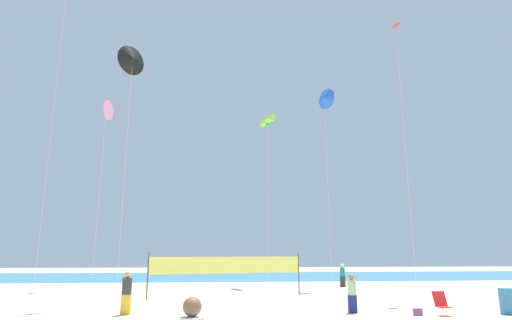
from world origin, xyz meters
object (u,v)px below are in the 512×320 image
object	(u,v)px
beach_handbag	(418,312)
kite_blue_delta	(325,99)
kite_black_delta	(132,60)
kite_lime_tube	(268,121)
volleyball_net	(228,267)
folding_beach_chair	(442,303)
trash_barrel	(508,301)
kite_pink_delta	(106,111)
beachgoer_teal_shirt	(342,274)
beachgoer_charcoal_shirt	(127,291)
kite_red_diamond	(396,31)
beachgoer_sage_shirt	(352,292)

from	to	relation	value
beach_handbag	kite_blue_delta	world-z (taller)	kite_blue_delta
kite_black_delta	kite_lime_tube	bearing A→B (deg)	51.71
volleyball_net	kite_lime_tube	size ratio (longest dim) A/B	0.63
folding_beach_chair	trash_barrel	xyz separation A→B (m)	(2.79, 0.06, 0.03)
volleyball_net	kite_pink_delta	xyz separation A→B (m)	(-9.16, 7.11, 11.28)
kite_lime_tube	kite_black_delta	bearing A→B (deg)	-128.29
volleyball_net	kite_pink_delta	world-z (taller)	kite_pink_delta
kite_blue_delta	kite_lime_tube	bearing A→B (deg)	143.62
beachgoer_teal_shirt	beachgoer_charcoal_shirt	distance (m)	18.21
trash_barrel	kite_red_diamond	size ratio (longest dim) A/B	0.06
beachgoer_charcoal_shirt	kite_pink_delta	xyz separation A→B (m)	(-4.97, 13.35, 12.02)
beachgoer_sage_shirt	folding_beach_chair	world-z (taller)	beachgoer_sage_shirt
kite_pink_delta	beachgoer_sage_shirt	bearing A→B (deg)	-44.32
folding_beach_chair	volleyball_net	size ratio (longest dim) A/B	0.11
beachgoer_sage_shirt	beach_handbag	xyz separation A→B (m)	(2.29, -0.92, -0.69)
beachgoer_teal_shirt	trash_barrel	distance (m)	14.50
kite_red_diamond	volleyball_net	bearing A→B (deg)	174.54
beachgoer_teal_shirt	kite_pink_delta	distance (m)	21.40
trash_barrel	beachgoer_teal_shirt	bearing A→B (deg)	99.66
beachgoer_charcoal_shirt	beachgoer_sage_shirt	bearing A→B (deg)	-72.96
folding_beach_chair	kite_lime_tube	xyz separation A→B (m)	(-4.82, 16.19, 12.52)
trash_barrel	beach_handbag	bearing A→B (deg)	-179.77
beachgoer_charcoal_shirt	kite_lime_tube	size ratio (longest dim) A/B	0.13
beachgoer_charcoal_shirt	kite_lime_tube	xyz separation A→B (m)	(7.52, 14.88, 12.08)
beachgoer_sage_shirt	beach_handbag	bearing A→B (deg)	150.72
beachgoer_sage_shirt	folding_beach_chair	size ratio (longest dim) A/B	1.74
folding_beach_chair	volleyball_net	world-z (taller)	volleyball_net
beachgoer_sage_shirt	beachgoer_charcoal_shirt	world-z (taller)	beachgoer_charcoal_shirt
kite_pink_delta	kite_lime_tube	bearing A→B (deg)	6.97
kite_pink_delta	kite_black_delta	size ratio (longest dim) A/B	1.02
beachgoer_teal_shirt	kite_blue_delta	world-z (taller)	kite_blue_delta
beach_handbag	kite_lime_tube	xyz separation A→B (m)	(-3.83, 16.15, 12.85)
kite_lime_tube	kite_blue_delta	distance (m)	5.11
kite_red_diamond	beachgoer_charcoal_shirt	bearing A→B (deg)	-160.03
beachgoer_teal_shirt	volleyball_net	size ratio (longest dim) A/B	0.19
volleyball_net	kite_red_diamond	distance (m)	17.69
volleyball_net	beachgoer_teal_shirt	bearing A→B (deg)	38.57
kite_blue_delta	kite_black_delta	bearing A→B (deg)	-147.68
trash_barrel	kite_lime_tube	xyz separation A→B (m)	(-7.62, 16.13, 12.49)
trash_barrel	beach_handbag	distance (m)	3.80
volleyball_net	kite_pink_delta	size ratio (longest dim) A/B	0.62
folding_beach_chair	beachgoer_sage_shirt	bearing A→B (deg)	138.24
trash_barrel	kite_black_delta	distance (m)	20.98
beachgoer_teal_shirt	kite_black_delta	bearing A→B (deg)	101.06
beachgoer_charcoal_shirt	volleyball_net	size ratio (longest dim) A/B	0.20
beachgoer_charcoal_shirt	kite_blue_delta	distance (m)	21.09
kite_lime_tube	kite_black_delta	distance (m)	14.11
kite_lime_tube	kite_red_diamond	bearing A→B (deg)	-54.15
beachgoer_teal_shirt	beachgoer_charcoal_shirt	bearing A→B (deg)	113.27
kite_black_delta	beachgoer_teal_shirt	bearing A→B (deg)	33.53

